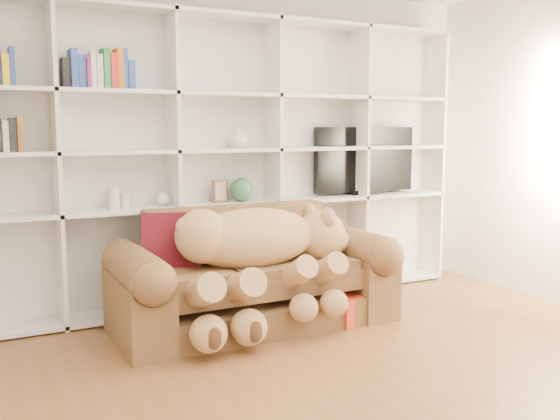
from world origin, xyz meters
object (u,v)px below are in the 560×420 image
teddy_bear (259,251)px  sofa (253,281)px  gift_box (345,309)px  tv (364,161)px

teddy_bear → sofa: bearing=69.7°
gift_box → tv: (0.83, 0.96, 1.06)m
teddy_bear → gift_box: (0.67, -0.13, -0.49)m
sofa → gift_box: bearing=-26.0°
teddy_bear → tv: size_ratio=1.41×
teddy_bear → gift_box: 0.84m
teddy_bear → gift_box: size_ratio=5.53×
gift_box → teddy_bear: bearing=168.8°
gift_box → tv: tv is taller
tv → gift_box: bearing=-130.7°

